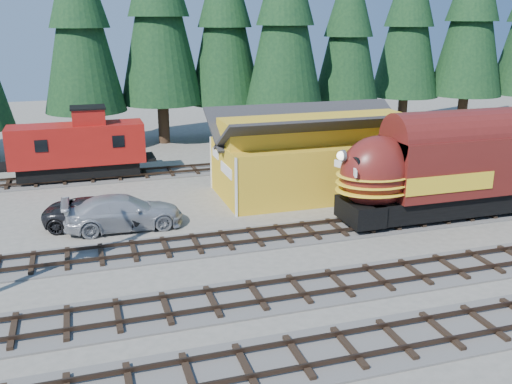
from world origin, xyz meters
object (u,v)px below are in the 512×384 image
object	(u,v)px
locomotive	(471,169)
caboose	(78,147)
depot	(316,147)
pickup_truck_b	(123,212)
pickup_truck_a	(99,213)

from	to	relation	value
locomotive	caboose	distance (m)	24.95
depot	pickup_truck_b	size ratio (longest dim) A/B	2.09
depot	caboose	bearing A→B (deg)	152.06
caboose	pickup_truck_a	world-z (taller)	caboose
caboose	pickup_truck_a	size ratio (longest dim) A/B	1.58
pickup_truck_a	pickup_truck_b	distance (m)	1.36
depot	pickup_truck_a	distance (m)	13.71
depot	pickup_truck_a	size ratio (longest dim) A/B	2.30
locomotive	caboose	bearing A→B (deg)	145.87
depot	pickup_truck_a	bearing A→B (deg)	-170.20
caboose	pickup_truck_a	bearing A→B (deg)	-85.31
depot	caboose	world-z (taller)	depot
depot	pickup_truck_a	world-z (taller)	depot
locomotive	pickup_truck_a	bearing A→B (deg)	168.06
depot	locomotive	distance (m)	9.21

